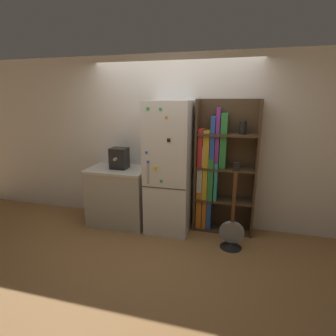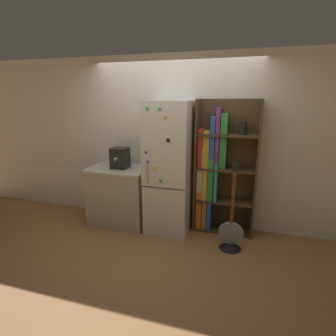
{
  "view_description": "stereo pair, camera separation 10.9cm",
  "coord_description": "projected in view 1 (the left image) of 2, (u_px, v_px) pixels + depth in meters",
  "views": [
    {
      "loc": [
        0.94,
        -3.46,
        1.96
      ],
      "look_at": [
        -0.02,
        0.15,
        0.97
      ],
      "focal_mm": 28.0,
      "sensor_mm": 36.0,
      "label": 1
    },
    {
      "loc": [
        1.04,
        -3.43,
        1.96
      ],
      "look_at": [
        -0.02,
        0.15,
        0.97
      ],
      "focal_mm": 28.0,
      "sensor_mm": 36.0,
      "label": 2
    }
  ],
  "objects": [
    {
      "name": "wall_back",
      "position": [
        175.0,
        142.0,
        4.08
      ],
      "size": [
        8.0,
        0.05,
        2.6
      ],
      "color": "white",
      "rests_on": "ground_plane"
    },
    {
      "name": "ground_plane",
      "position": [
        167.0,
        232.0,
        3.97
      ],
      "size": [
        16.0,
        16.0,
        0.0
      ],
      "primitive_type": "plane",
      "color": "#A87542"
    },
    {
      "name": "refrigerator",
      "position": [
        169.0,
        168.0,
        3.85
      ],
      "size": [
        0.64,
        0.64,
        1.94
      ],
      "color": "white",
      "rests_on": "ground_plane"
    },
    {
      "name": "bookshelf",
      "position": [
        217.0,
        171.0,
        3.86
      ],
      "size": [
        0.87,
        0.31,
        1.96
      ],
      "color": "#4C3823",
      "rests_on": "ground_plane"
    },
    {
      "name": "espresso_machine",
      "position": [
        119.0,
        158.0,
        4.03
      ],
      "size": [
        0.25,
        0.28,
        0.32
      ],
      "color": "black",
      "rests_on": "kitchen_counter"
    },
    {
      "name": "kitchen_counter",
      "position": [
        119.0,
        196.0,
        4.19
      ],
      "size": [
        0.93,
        0.64,
        0.91
      ],
      "color": "#BCB7A8",
      "rests_on": "ground_plane"
    },
    {
      "name": "guitar",
      "position": [
        231.0,
        236.0,
        3.52
      ],
      "size": [
        0.33,
        0.3,
        1.22
      ],
      "color": "black",
      "rests_on": "ground_plane"
    }
  ]
}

